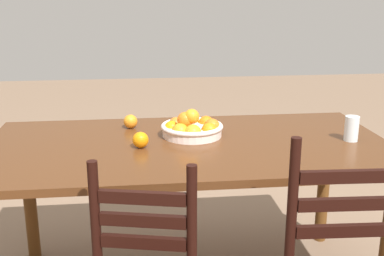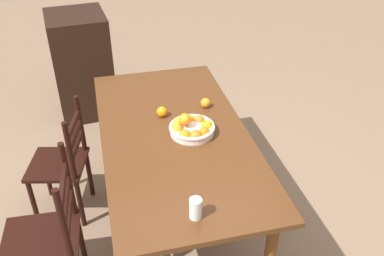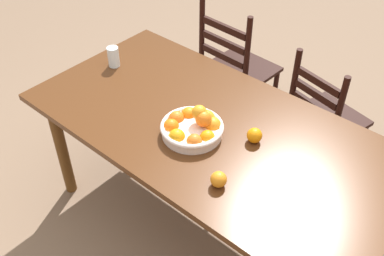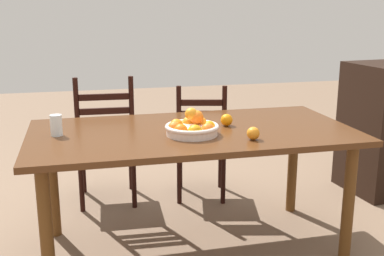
# 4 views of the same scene
# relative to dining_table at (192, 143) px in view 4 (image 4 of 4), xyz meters

# --- Properties ---
(ground_plane) EXTENTS (12.00, 12.00, 0.00)m
(ground_plane) POSITION_rel_dining_table_xyz_m (0.00, 0.00, -0.68)
(ground_plane) COLOR #7E634D
(dining_table) EXTENTS (1.89, 0.96, 0.76)m
(dining_table) POSITION_rel_dining_table_xyz_m (0.00, 0.00, 0.00)
(dining_table) COLOR #4F2B14
(dining_table) RESTS_ON ground
(chair_near_window) EXTENTS (0.47, 0.47, 0.91)m
(chair_near_window) POSITION_rel_dining_table_xyz_m (0.25, 0.77, -0.23)
(chair_near_window) COLOR black
(chair_near_window) RESTS_ON ground
(chair_by_cabinet) EXTENTS (0.46, 0.46, 0.99)m
(chair_by_cabinet) POSITION_rel_dining_table_xyz_m (-0.46, 0.84, -0.21)
(chair_by_cabinet) COLOR black
(chair_by_cabinet) RESTS_ON ground
(fruit_bowl) EXTENTS (0.31, 0.31, 0.15)m
(fruit_bowl) POSITION_rel_dining_table_xyz_m (-0.03, -0.11, 0.13)
(fruit_bowl) COLOR silver
(fruit_bowl) RESTS_ON dining_table
(orange_loose_0) EXTENTS (0.07, 0.07, 0.07)m
(orange_loose_0) POSITION_rel_dining_table_xyz_m (0.22, 0.04, 0.12)
(orange_loose_0) COLOR orange
(orange_loose_0) RESTS_ON dining_table
(orange_loose_1) EXTENTS (0.07, 0.07, 0.07)m
(orange_loose_1) POSITION_rel_dining_table_xyz_m (0.27, -0.29, 0.12)
(orange_loose_1) COLOR orange
(orange_loose_1) RESTS_ON dining_table
(drinking_glass) EXTENTS (0.07, 0.07, 0.12)m
(drinking_glass) POSITION_rel_dining_table_xyz_m (-0.77, 0.05, 0.14)
(drinking_glass) COLOR silver
(drinking_glass) RESTS_ON dining_table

